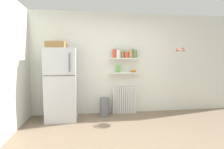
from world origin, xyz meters
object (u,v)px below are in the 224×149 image
storage_jar_3 (127,55)px  storage_jar_4 (131,54)px  radiator (124,100)px  vase (118,69)px  storage_jar_2 (123,54)px  hanging_fruit_basket (181,50)px  storage_jar_5 (135,54)px  trash_bin (105,107)px  refrigerator (62,83)px  storage_jar_0 (114,53)px  storage_jar_1 (118,54)px  shelf_bowl (133,71)px

storage_jar_3 → storage_jar_4: size_ratio=0.72×
radiator → vase: bearing=-169.3°
storage_jar_2 → hanging_fruit_basket: bearing=-15.3°
storage_jar_5 → trash_bin: bearing=-169.4°
radiator → hanging_fruit_basket: bearing=-17.1°
refrigerator → storage_jar_0: bearing=9.9°
refrigerator → vase: size_ratio=9.97×
storage_jar_2 → storage_jar_4: (0.22, 0.00, 0.03)m
refrigerator → storage_jar_1: bearing=9.2°
storage_jar_1 → storage_jar_2: 0.11m
storage_jar_0 → radiator: bearing=6.3°
storage_jar_2 → storage_jar_3: size_ratio=1.08×
radiator → refrigerator: bearing=-170.7°
refrigerator → storage_jar_5: (1.81, 0.22, 0.69)m
storage_jar_2 → trash_bin: bearing=-162.5°
refrigerator → storage_jar_4: size_ratio=7.79×
refrigerator → shelf_bowl: bearing=7.2°
radiator → storage_jar_4: storage_jar_4 is taller
storage_jar_3 → hanging_fruit_basket: (1.26, -0.37, 0.11)m
storage_jar_1 → shelf_bowl: (0.39, 0.00, -0.44)m
radiator → storage_jar_0: size_ratio=2.98×
radiator → storage_jar_1: storage_jar_1 is taller
storage_jar_2 → storage_jar_4: storage_jar_4 is taller
storage_jar_1 → storage_jar_2: bearing=-0.0°
storage_jar_3 → storage_jar_5: (0.22, -0.00, 0.02)m
hanging_fruit_basket → storage_jar_2: bearing=164.7°
storage_jar_1 → storage_jar_2: size_ratio=1.24×
storage_jar_0 → storage_jar_1: 0.11m
storage_jar_0 → storage_jar_3: bearing=0.0°
storage_jar_0 → storage_jar_3: 0.33m
radiator → storage_jar_4: size_ratio=2.99×
storage_jar_5 → hanging_fruit_basket: hanging_fruit_basket is taller
storage_jar_1 → storage_jar_4: (0.32, -0.00, 0.00)m
radiator → storage_jar_3: storage_jar_3 is taller
shelf_bowl → trash_bin: shelf_bowl is taller
radiator → storage_jar_2: size_ratio=3.83×
storage_jar_1 → storage_jar_5: size_ratio=1.05×
refrigerator → storage_jar_1: size_ratio=8.07×
storage_jar_4 → hanging_fruit_basket: size_ratio=0.68×
storage_jar_3 → refrigerator: bearing=-172.1°
storage_jar_4 → vase: (-0.32, 0.00, -0.39)m
radiator → storage_jar_3: 1.18m
storage_jar_0 → storage_jar_3: storage_jar_0 is taller
storage_jar_5 → vase: bearing=180.0°
storage_jar_1 → shelf_bowl: storage_jar_1 is taller
vase → hanging_fruit_basket: bearing=-14.2°
storage_jar_1 → storage_jar_5: 0.43m
storage_jar_1 → trash_bin: (-0.36, -0.15, -1.32)m
hanging_fruit_basket → storage_jar_5: bearing=160.3°
refrigerator → storage_jar_5: 1.95m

